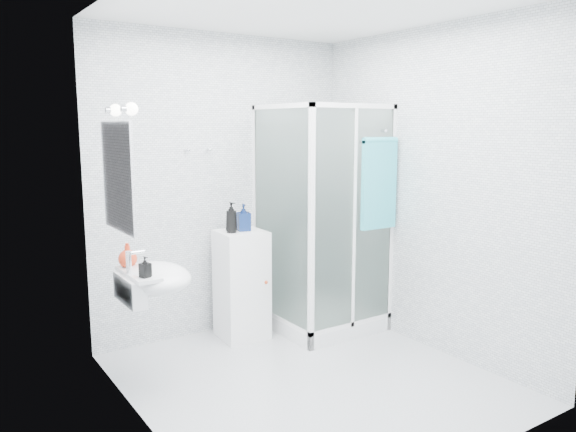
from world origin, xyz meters
TOP-DOWN VIEW (x-y plane):
  - room at (0.00, 0.00)m, footprint 2.40×2.60m
  - shower_enclosure at (0.67, 0.77)m, footprint 0.90×0.95m
  - wall_basin at (-0.99, 0.45)m, footprint 0.46×0.56m
  - mirror at (-1.19, 0.45)m, footprint 0.02×0.60m
  - vanity_lights at (-1.14, 0.45)m, footprint 0.10×0.40m
  - wall_hooks at (-0.25, 1.26)m, footprint 0.23×0.06m
  - storage_cabinet at (0.01, 1.00)m, footprint 0.41×0.42m
  - hand_towel at (0.98, 0.36)m, footprint 0.36×0.05m
  - shampoo_bottle_a at (-0.09, 0.99)m, footprint 0.12×0.12m
  - shampoo_bottle_b at (0.04, 1.01)m, footprint 0.13×0.13m
  - soap_dispenser_orange at (-1.09, 0.62)m, footprint 0.13×0.13m
  - soap_dispenser_black at (-1.09, 0.29)m, footprint 0.08×0.08m

SIDE VIEW (x-z plane):
  - shower_enclosure at x=0.67m, z-range -0.55..1.45m
  - storage_cabinet at x=0.01m, z-range 0.00..0.94m
  - wall_basin at x=-0.99m, z-range 0.62..0.97m
  - soap_dispenser_black at x=-1.09m, z-range 0.86..1.00m
  - soap_dispenser_orange at x=-1.09m, z-range 0.86..1.03m
  - shampoo_bottle_b at x=0.04m, z-range 0.94..1.17m
  - shampoo_bottle_a at x=-0.09m, z-range 0.94..1.19m
  - room at x=0.00m, z-range 0.00..2.60m
  - hand_towel at x=0.98m, z-range 0.98..1.74m
  - mirror at x=-1.19m, z-range 1.15..1.85m
  - wall_hooks at x=-0.25m, z-range 1.60..1.64m
  - vanity_lights at x=-1.14m, z-range 1.88..1.96m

